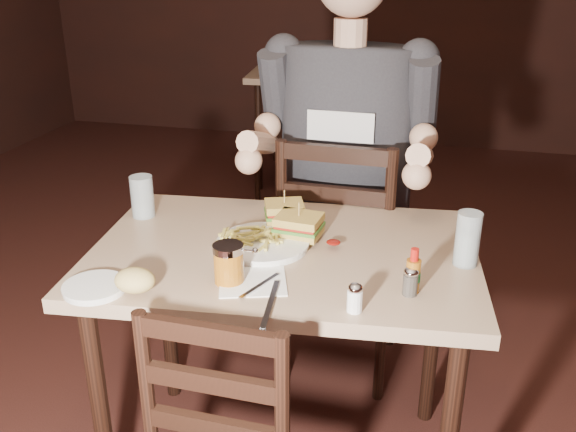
% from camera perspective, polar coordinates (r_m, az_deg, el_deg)
% --- Properties ---
extents(room_shell, '(7.00, 7.00, 7.00)m').
position_cam_1_polar(room_shell, '(1.86, 1.03, 18.23)').
color(room_shell, black).
rests_on(room_shell, ground).
extents(main_table, '(1.13, 0.81, 0.77)m').
position_cam_1_polar(main_table, '(1.84, -0.38, -5.60)').
color(main_table, tan).
rests_on(main_table, ground).
extents(bg_table, '(0.87, 0.87, 0.77)m').
position_cam_1_polar(bg_table, '(4.49, 2.22, 11.81)').
color(bg_table, tan).
rests_on(bg_table, ground).
extents(chair_far, '(0.46, 0.50, 0.97)m').
position_cam_1_polar(chair_far, '(2.42, 4.90, -3.36)').
color(chair_far, black).
rests_on(chair_far, ground).
extents(bg_chair_far, '(0.49, 0.52, 0.86)m').
position_cam_1_polar(bg_chair_far, '(5.07, 3.48, 10.20)').
color(bg_chair_far, black).
rests_on(bg_chair_far, ground).
extents(bg_chair_near, '(0.54, 0.56, 0.89)m').
position_cam_1_polar(bg_chair_near, '(4.02, 0.54, 7.06)').
color(bg_chair_near, black).
rests_on(bg_chair_near, ground).
extents(diner, '(0.63, 0.50, 1.07)m').
position_cam_1_polar(diner, '(2.17, 5.12, 9.07)').
color(diner, '#2B2B2F').
rests_on(diner, chair_far).
extents(dinner_plate, '(0.28, 0.28, 0.01)m').
position_cam_1_polar(dinner_plate, '(1.80, -2.24, -2.58)').
color(dinner_plate, white).
rests_on(dinner_plate, main_table).
extents(sandwich_left, '(0.14, 0.13, 0.10)m').
position_cam_1_polar(sandwich_left, '(1.92, -0.32, 0.90)').
color(sandwich_left, '#D1B155').
rests_on(sandwich_left, dinner_plate).
extents(sandwich_right, '(0.13, 0.12, 0.10)m').
position_cam_1_polar(sandwich_right, '(1.82, 0.98, -0.19)').
color(sandwich_right, '#D1B155').
rests_on(sandwich_right, dinner_plate).
extents(fries_pile, '(0.26, 0.20, 0.04)m').
position_cam_1_polar(fries_pile, '(1.81, -3.71, -1.58)').
color(fries_pile, '#D5C75F').
rests_on(fries_pile, dinner_plate).
extents(ketchup_dollop, '(0.04, 0.04, 0.01)m').
position_cam_1_polar(ketchup_dollop, '(1.79, 4.06, -2.34)').
color(ketchup_dollop, maroon).
rests_on(ketchup_dollop, dinner_plate).
extents(glass_left, '(0.08, 0.08, 0.13)m').
position_cam_1_polar(glass_left, '(2.04, -12.83, 1.71)').
color(glass_left, silver).
rests_on(glass_left, main_table).
extents(glass_right, '(0.07, 0.07, 0.15)m').
position_cam_1_polar(glass_right, '(1.75, 15.68, -1.97)').
color(glass_right, silver).
rests_on(glass_right, main_table).
extents(hot_sauce, '(0.04, 0.04, 0.12)m').
position_cam_1_polar(hot_sauce, '(1.59, 11.08, -4.77)').
color(hot_sauce, '#945211').
rests_on(hot_sauce, main_table).
extents(salt_shaker, '(0.04, 0.04, 0.07)m').
position_cam_1_polar(salt_shaker, '(1.50, 5.96, -7.31)').
color(salt_shaker, white).
rests_on(salt_shaker, main_table).
extents(pepper_shaker, '(0.04, 0.04, 0.07)m').
position_cam_1_polar(pepper_shaker, '(1.58, 10.81, -5.81)').
color(pepper_shaker, '#38332D').
rests_on(pepper_shaker, main_table).
extents(syrup_dispenser, '(0.09, 0.09, 0.10)m').
position_cam_1_polar(syrup_dispenser, '(1.61, -5.29, -4.22)').
color(syrup_dispenser, '#945211').
rests_on(syrup_dispenser, main_table).
extents(napkin, '(0.21, 0.20, 0.00)m').
position_cam_1_polar(napkin, '(1.63, -3.14, -5.83)').
color(napkin, white).
rests_on(napkin, main_table).
extents(knife, '(0.04, 0.22, 0.01)m').
position_cam_1_polar(knife, '(1.52, -1.58, -7.79)').
color(knife, silver).
rests_on(knife, napkin).
extents(fork, '(0.07, 0.14, 0.00)m').
position_cam_1_polar(fork, '(1.60, -2.54, -6.22)').
color(fork, silver).
rests_on(fork, napkin).
extents(side_plate, '(0.17, 0.17, 0.01)m').
position_cam_1_polar(side_plate, '(1.66, -16.79, -6.19)').
color(side_plate, white).
rests_on(side_plate, main_table).
extents(bread_roll, '(0.11, 0.09, 0.06)m').
position_cam_1_polar(bread_roll, '(1.59, -13.45, -5.58)').
color(bread_roll, tan).
rests_on(bread_roll, side_plate).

